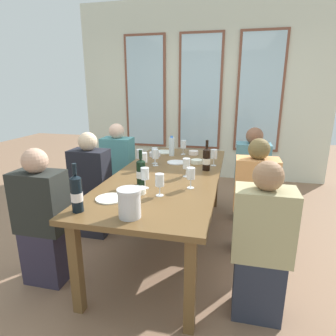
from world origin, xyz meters
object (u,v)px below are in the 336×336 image
object	(u,v)px
wine_bottle_1	(141,172)
wine_glass_1	(140,155)
metal_pitcher	(129,203)
wine_glass_9	(144,158)
wine_bottle_0	(77,193)
water_bottle	(172,146)
white_plate_0	(110,198)
wine_glass_3	(155,153)
seated_person_4	(91,188)
wine_glass_0	(191,174)
white_plate_2	(164,152)
tasting_bowl_0	(197,161)
tasting_bowl_1	(194,153)
tasting_bowl_3	(155,154)
wine_glass_5	(184,145)
wine_glass_7	(145,174)
seated_person_0	(43,221)
wine_glass_8	(155,155)
wine_glass_6	(214,155)
seated_person_5	(254,201)
dining_table	(168,180)
wine_bottle_2	(206,159)
tasting_bowl_2	(137,191)
wine_glass_4	(186,164)
white_plate_1	(176,162)
seated_person_1	(261,247)
seated_person_3	(251,178)
seated_person_2	(118,169)

from	to	relation	value
wine_bottle_1	wine_glass_1	world-z (taller)	wine_bottle_1
metal_pitcher	wine_glass_9	bearing A→B (deg)	103.15
wine_bottle_0	water_bottle	world-z (taller)	wine_bottle_0
white_plate_0	wine_glass_3	size ratio (longest dim) A/B	1.26
seated_person_4	wine_glass_0	bearing A→B (deg)	-17.86
white_plate_2	seated_person_4	xyz separation A→B (m)	(-0.56, -0.89, -0.22)
white_plate_2	tasting_bowl_0	world-z (taller)	tasting_bowl_0
tasting_bowl_1	tasting_bowl_3	xyz separation A→B (m)	(-0.44, -0.20, 0.00)
wine_bottle_0	white_plate_0	bearing A→B (deg)	64.47
wine_bottle_0	wine_glass_5	world-z (taller)	wine_bottle_0
wine_glass_7	water_bottle	bearing A→B (deg)	91.92
wine_glass_1	white_plate_2	bearing A→B (deg)	82.68
seated_person_0	seated_person_4	size ratio (longest dim) A/B	1.00
wine_glass_8	wine_bottle_1	bearing A→B (deg)	-85.68
wine_glass_6	seated_person_5	bearing A→B (deg)	-41.48
dining_table	seated_person_0	bearing A→B (deg)	-136.05
seated_person_5	white_plate_2	bearing A→B (deg)	141.44
wine_bottle_0	wine_bottle_2	world-z (taller)	wine_bottle_0
seated_person_5	wine_glass_5	bearing A→B (deg)	135.27
wine_glass_1	wine_glass_3	distance (m)	0.17
white_plate_2	seated_person_5	world-z (taller)	seated_person_5
dining_table	metal_pitcher	world-z (taller)	metal_pitcher
tasting_bowl_2	seated_person_4	bearing A→B (deg)	141.61
wine_glass_1	wine_glass_5	bearing A→B (deg)	60.46
seated_person_4	seated_person_5	size ratio (longest dim) A/B	1.00
wine_glass_1	wine_glass_3	xyz separation A→B (m)	(0.13, 0.12, 0.00)
wine_glass_4	seated_person_5	size ratio (longest dim) A/B	0.16
white_plate_1	wine_glass_6	xyz separation A→B (m)	(0.41, -0.02, 0.11)
wine_bottle_1	wine_glass_9	bearing A→B (deg)	104.87
white_plate_0	tasting_bowl_3	xyz separation A→B (m)	(-0.05, 1.37, 0.02)
white_plate_2	wine_glass_3	xyz separation A→B (m)	(0.04, -0.56, 0.11)
white_plate_1	seated_person_1	xyz separation A→B (m)	(0.82, -1.20, -0.22)
water_bottle	wine_glass_4	xyz separation A→B (m)	(0.31, -0.79, 0.00)
dining_table	wine_glass_5	xyz separation A→B (m)	(0.00, 0.83, 0.19)
wine_bottle_1	seated_person_3	world-z (taller)	seated_person_3
water_bottle	wine_glass_6	distance (m)	0.63
white_plate_2	wine_bottle_1	world-z (taller)	wine_bottle_1
wine_bottle_0	tasting_bowl_3	bearing A→B (deg)	87.44
wine_bottle_1	wine_glass_9	distance (m)	0.45
tasting_bowl_0	wine_glass_4	size ratio (longest dim) A/B	0.71
seated_person_1	seated_person_2	xyz separation A→B (m)	(-1.64, 1.51, 0.00)
metal_pitcher	tasting_bowl_1	world-z (taller)	metal_pitcher
wine_glass_3	wine_glass_8	world-z (taller)	same
water_bottle	tasting_bowl_2	bearing A→B (deg)	-89.34
white_plate_2	wine_glass_6	distance (m)	0.84
wine_glass_3	seated_person_5	world-z (taller)	seated_person_5
tasting_bowl_3	seated_person_5	size ratio (longest dim) A/B	0.12
wine_glass_6	seated_person_4	distance (m)	1.33
wine_glass_1	seated_person_2	xyz separation A→B (m)	(-0.47, 0.51, -0.33)
wine_bottle_2	seated_person_1	bearing A→B (deg)	-64.39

